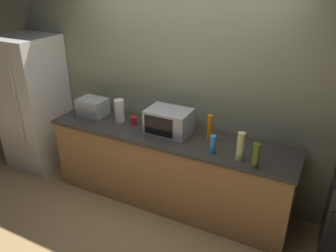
% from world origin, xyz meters
% --- Properties ---
extents(ground_plane, '(8.00, 8.00, 0.00)m').
position_xyz_m(ground_plane, '(0.00, 0.00, 0.00)').
color(ground_plane, tan).
extents(back_wall, '(6.40, 0.10, 2.70)m').
position_xyz_m(back_wall, '(0.00, 0.81, 1.35)').
color(back_wall, gray).
rests_on(back_wall, ground_plane).
extents(counter_run, '(2.84, 0.64, 0.90)m').
position_xyz_m(counter_run, '(0.00, 0.40, 0.45)').
color(counter_run, '#B27F4C').
rests_on(counter_run, ground_plane).
extents(refrigerator, '(0.72, 0.73, 1.80)m').
position_xyz_m(refrigerator, '(-2.05, 0.40, 0.90)').
color(refrigerator, white).
rests_on(refrigerator, ground_plane).
extents(microwave, '(0.48, 0.35, 0.27)m').
position_xyz_m(microwave, '(-0.01, 0.45, 1.04)').
color(microwave, '#B7BABF').
rests_on(microwave, counter_run).
extents(toaster_oven, '(0.34, 0.26, 0.21)m').
position_xyz_m(toaster_oven, '(-1.08, 0.46, 1.01)').
color(toaster_oven, '#B7BABF').
rests_on(toaster_oven, counter_run).
extents(paper_towel_roll, '(0.12, 0.12, 0.27)m').
position_xyz_m(paper_towel_roll, '(-0.67, 0.45, 1.04)').
color(paper_towel_roll, white).
rests_on(paper_towel_roll, counter_run).
extents(bottle_olive_oil, '(0.07, 0.07, 0.24)m').
position_xyz_m(bottle_olive_oil, '(1.02, 0.17, 1.02)').
color(bottle_olive_oil, '#4C6B19').
rests_on(bottle_olive_oil, counter_run).
extents(bottle_dish_soap, '(0.06, 0.06, 0.27)m').
position_xyz_m(bottle_dish_soap, '(0.45, 0.51, 1.04)').
color(bottle_dish_soap, orange).
rests_on(bottle_dish_soap, counter_run).
extents(bottle_spray_cleaner, '(0.06, 0.06, 0.19)m').
position_xyz_m(bottle_spray_cleaner, '(0.58, 0.24, 0.99)').
color(bottle_spray_cleaner, '#338CE5').
rests_on(bottle_spray_cleaner, counter_run).
extents(bottle_vinegar, '(0.08, 0.08, 0.29)m').
position_xyz_m(bottle_vinegar, '(0.86, 0.23, 1.04)').
color(bottle_vinegar, beige).
rests_on(bottle_vinegar, counter_run).
extents(mug_red, '(0.08, 0.08, 0.10)m').
position_xyz_m(mug_red, '(-0.47, 0.45, 0.95)').
color(mug_red, red).
rests_on(mug_red, counter_run).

